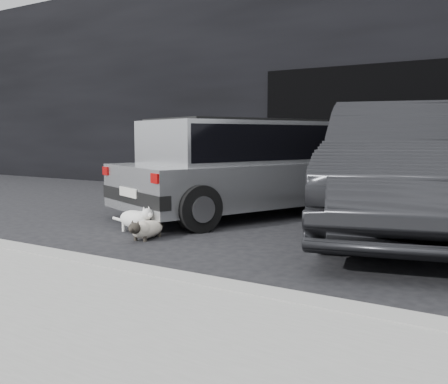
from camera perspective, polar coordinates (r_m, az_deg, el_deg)
The scene contains 9 objects.
ground at distance 7.05m, azimuth -2.21°, elevation -3.70°, with size 80.00×80.00×0.00m, color black.
building_facade at distance 12.18m, azimuth 18.17°, elevation 12.09°, with size 34.00×4.00×5.00m, color black.
garage_opening at distance 10.17m, azimuth 15.29°, elevation 6.57°, with size 4.00×0.10×2.60m, color black.
curb at distance 4.43m, azimuth -10.23°, elevation -9.18°, with size 18.00×0.25×0.12m, color gray.
sidewalk at distance 3.67m, azimuth -23.11°, elevation -13.04°, with size 18.00×2.20×0.11m, color gray.
silver_hatchback at distance 7.87m, azimuth 1.92°, elevation 3.35°, with size 3.27×4.43×1.49m.
second_car at distance 6.77m, azimuth 19.92°, elevation 2.69°, with size 1.79×5.12×1.69m, color black.
cat_siamese at distance 6.09m, azimuth -8.98°, elevation -4.23°, with size 0.32×0.79×0.27m.
cat_white at distance 6.51m, azimuth -9.99°, elevation -3.04°, with size 0.78×0.38×0.37m.
Camera 1 is at (3.85, -5.77, 1.25)m, focal length 40.00 mm.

